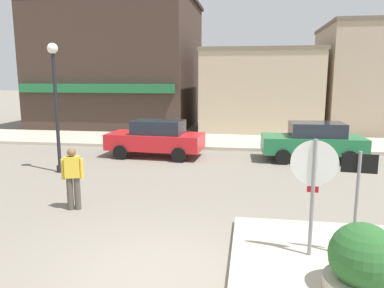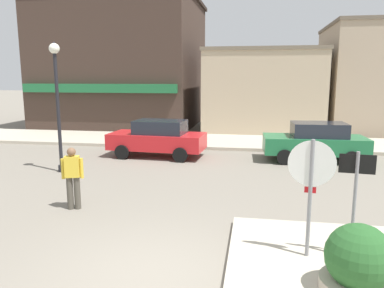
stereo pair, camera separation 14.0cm
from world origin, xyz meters
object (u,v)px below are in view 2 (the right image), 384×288
one_way_sign (355,195)px  pedestrian_crossing_near (73,176)px  stop_sign (311,183)px  lamp_post (57,89)px  parked_car_second (315,141)px  parked_car_nearest (158,138)px  planter (358,267)px

one_way_sign → pedestrian_crossing_near: size_ratio=1.30×
stop_sign → pedestrian_crossing_near: stop_sign is taller
one_way_sign → lamp_post: size_ratio=0.46×
lamp_post → parked_car_second: (9.22, 3.32, -2.15)m
parked_car_nearest → parked_car_second: (6.46, 0.23, 0.00)m
parked_car_second → pedestrian_crossing_near: 9.75m
parked_car_second → lamp_post: bearing=-160.2°
planter → lamp_post: 10.92m
parked_car_nearest → planter: bearing=-59.8°
one_way_sign → lamp_post: bearing=147.6°
stop_sign → one_way_sign: (0.76, 0.05, -0.19)m
planter → lamp_post: (-8.38, 6.59, 2.40)m
one_way_sign → lamp_post: 10.27m
one_way_sign → lamp_post: (-8.56, 5.43, 1.63)m
one_way_sign → parked_car_second: one_way_sign is taller
parked_car_nearest → stop_sign: bearing=-59.5°
lamp_post → parked_car_nearest: lamp_post is taller
lamp_post → parked_car_nearest: 4.67m
parked_car_nearest → lamp_post: bearing=-131.8°
planter → parked_car_second: bearing=85.2°
planter → parked_car_second: 9.95m
parked_car_nearest → parked_car_second: bearing=2.0°
parked_car_nearest → pedestrian_crossing_near: size_ratio=2.55×
stop_sign → pedestrian_crossing_near: bearing=160.5°
lamp_post → parked_car_nearest: size_ratio=1.11×
planter → parked_car_second: (0.84, 9.91, 0.25)m
planter → parked_car_nearest: parked_car_nearest is taller
parked_car_nearest → parked_car_second: same height
stop_sign → lamp_post: lamp_post is taller
stop_sign → pedestrian_crossing_near: size_ratio=1.43×
one_way_sign → parked_car_second: bearing=85.7°
stop_sign → parked_car_nearest: (-5.04, 8.57, -0.71)m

